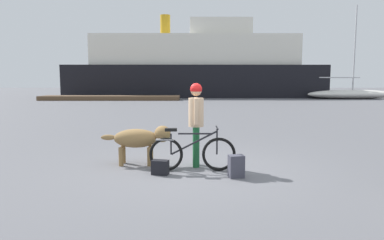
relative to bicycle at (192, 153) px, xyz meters
The scene contains 12 objects.
ground_plane 0.39m from the bicycle, 53.12° to the left, with size 160.00×160.00×0.00m, color slate.
bicycle is the anchor object (origin of this frame).
person_cyclist 0.81m from the bicycle, 77.05° to the left, with size 0.32×0.53×1.76m.
dog 1.25m from the bicycle, 153.64° to the left, with size 1.51×0.47×0.85m.
backpack 0.97m from the bicycle, 29.36° to the right, with size 0.28×0.20×0.42m, color #3F3F4C.
handbag_pannier 0.71m from the bicycle, 156.83° to the right, with size 0.32×0.18×0.28m, color black.
dock_pier 26.61m from the bicycle, 106.11° to the left, with size 12.81×2.47×0.40m, color brown.
ferry_boat 32.72m from the bicycle, 88.83° to the left, with size 27.43×8.12×9.00m.
sailboat_moored 31.86m from the bicycle, 59.62° to the left, with size 8.92×2.50×9.04m.
pine_tree_far_left 54.47m from the bicycle, 101.22° to the left, with size 4.05×4.05×8.21m.
pine_tree_center 52.55m from the bicycle, 86.48° to the left, with size 3.34×3.34×11.97m.
pine_tree_far_right 54.32m from the bicycle, 79.22° to the left, with size 3.19×3.19×12.29m.
Camera 1 is at (-0.11, -6.92, 1.82)m, focal length 32.46 mm.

